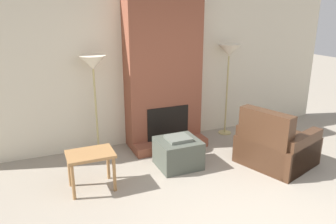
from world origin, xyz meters
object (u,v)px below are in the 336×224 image
object	(u,v)px
floor_lamp_left	(93,67)
floor_lamp_right	(229,54)
armchair	(274,147)
side_table	(91,159)
ottoman	(178,153)

from	to	relation	value
floor_lamp_left	floor_lamp_right	size ratio (longest dim) A/B	0.96
armchair	floor_lamp_left	world-z (taller)	floor_lamp_left
side_table	floor_lamp_right	distance (m)	3.17
ottoman	floor_lamp_left	distance (m)	1.86
armchair	floor_lamp_right	xyz separation A→B (m)	(0.04, 1.44, 1.24)
ottoman	armchair	size ratio (longest dim) A/B	0.51
armchair	floor_lamp_left	distance (m)	3.06
ottoman	floor_lamp_right	distance (m)	2.15
floor_lamp_right	armchair	bearing A→B (deg)	-91.40
armchair	floor_lamp_right	size ratio (longest dim) A/B	0.71
ottoman	side_table	xyz separation A→B (m)	(-1.34, -0.15, 0.21)
ottoman	armchair	xyz separation A→B (m)	(1.40, -0.52, 0.06)
ottoman	floor_lamp_right	xyz separation A→B (m)	(1.43, 0.92, 1.31)
armchair	ottoman	bearing A→B (deg)	51.30
armchair	floor_lamp_right	world-z (taller)	floor_lamp_right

